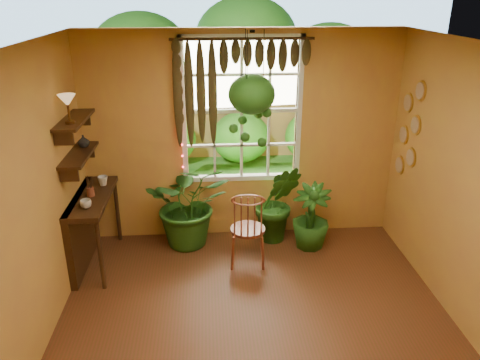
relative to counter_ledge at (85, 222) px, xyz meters
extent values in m
plane|color=#5F2D1B|center=(1.91, -1.60, -0.55)|extent=(4.50, 4.50, 0.00)
plane|color=white|center=(1.91, -1.60, 2.15)|extent=(4.50, 4.50, 0.00)
plane|color=#BC7B40|center=(1.91, 0.65, 0.80)|extent=(4.00, 0.00, 4.00)
plane|color=#BC7B40|center=(-0.09, -1.60, 0.80)|extent=(0.00, 4.50, 4.50)
cube|color=white|center=(1.91, 0.68, 1.15)|extent=(1.52, 0.10, 1.86)
cube|color=white|center=(1.91, 0.71, 1.15)|extent=(1.38, 0.01, 1.78)
cylinder|color=#341E0E|center=(1.91, 0.57, 2.03)|extent=(1.70, 0.04, 0.04)
cube|color=#341E0E|center=(0.11, 0.00, 0.32)|extent=(0.40, 1.20, 0.06)
cube|color=#341E0E|center=(-0.05, 0.00, -0.10)|extent=(0.08, 1.18, 0.90)
cylinder|color=#341E0E|center=(0.27, -0.55, -0.12)|extent=(0.05, 0.05, 0.86)
cylinder|color=#341E0E|center=(0.27, 0.55, -0.12)|extent=(0.05, 0.05, 0.86)
cube|color=#341E0E|center=(0.03, 0.00, 0.85)|extent=(0.25, 0.90, 0.04)
cube|color=#341E0E|center=(0.03, 0.00, 1.25)|extent=(0.25, 0.90, 0.04)
cube|color=#1F5C1A|center=(1.91, 5.65, -0.57)|extent=(14.00, 10.00, 0.04)
cube|color=olive|center=(1.91, 3.85, 0.35)|extent=(12.00, 0.10, 1.80)
plane|color=#83B1DB|center=(1.91, 7.45, 1.00)|extent=(12.00, 0.00, 12.00)
cylinder|color=brown|center=(1.92, -0.11, -0.11)|extent=(0.45, 0.45, 0.04)
torus|color=brown|center=(1.91, -0.29, 0.37)|extent=(0.40, 0.07, 0.40)
imported|color=#184A13|center=(1.22, 0.40, 0.03)|extent=(1.09, 0.96, 1.16)
imported|color=#184A13|center=(2.36, 0.41, -0.02)|extent=(0.63, 0.52, 1.07)
imported|color=#184A13|center=(2.76, 0.20, -0.12)|extent=(0.63, 0.63, 0.86)
ellipsoid|color=black|center=(2.01, 0.38, 1.34)|extent=(0.33, 0.33, 0.20)
ellipsoid|color=#184A13|center=(2.01, 0.38, 1.42)|extent=(0.55, 0.55, 0.47)
imported|color=silver|center=(0.13, -0.34, 0.40)|extent=(0.12, 0.12, 0.10)
imported|color=beige|center=(0.19, 0.30, 0.41)|extent=(0.14, 0.14, 0.11)
cylinder|color=brown|center=(0.11, -0.01, 0.40)|extent=(0.08, 0.08, 0.10)
imported|color=#B2AD99|center=(0.04, 0.23, 0.94)|extent=(0.17, 0.17, 0.14)
cylinder|color=#533117|center=(0.05, -0.22, 1.28)|extent=(0.10, 0.10, 0.03)
cylinder|color=#533117|center=(0.05, -0.22, 1.38)|extent=(0.02, 0.02, 0.18)
cone|color=slate|center=(0.05, -0.22, 1.51)|extent=(0.18, 0.18, 0.12)
camera|label=1|loc=(1.47, -5.06, 2.56)|focal=35.00mm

